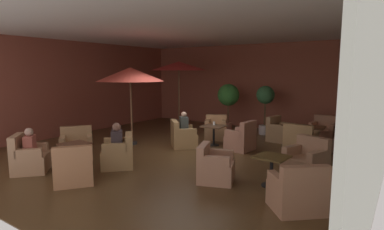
{
  "coord_description": "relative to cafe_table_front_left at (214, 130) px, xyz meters",
  "views": [
    {
      "loc": [
        5.31,
        -7.23,
        2.35
      ],
      "look_at": [
        0.0,
        0.51,
        1.04
      ],
      "focal_mm": 29.34,
      "sensor_mm": 36.0,
      "label": 1
    }
  ],
  "objects": [
    {
      "name": "ground_plane",
      "position": [
        -0.33,
        -1.25,
        -0.5
      ],
      "size": [
        10.05,
        10.11,
        0.02
      ],
      "primitive_type": "cube",
      "color": "#50361E"
    },
    {
      "name": "wall_back_brick",
      "position": [
        -0.33,
        3.77,
        1.24
      ],
      "size": [
        10.05,
        0.08,
        3.46
      ],
      "primitive_type": "cube",
      "color": "#9A4F3C",
      "rests_on": "ground_plane"
    },
    {
      "name": "wall_left_accent",
      "position": [
        -5.32,
        -1.25,
        1.24
      ],
      "size": [
        0.08,
        10.11,
        3.46
      ],
      "primitive_type": "cube",
      "color": "brown",
      "rests_on": "ground_plane"
    },
    {
      "name": "ceiling_slab",
      "position": [
        -0.33,
        -1.25,
        3.0
      ],
      "size": [
        10.05,
        10.11,
        0.06
      ],
      "primitive_type": "cube",
      "color": "silver",
      "rests_on": "wall_back_brick"
    },
    {
      "name": "cafe_table_front_left",
      "position": [
        0.0,
        0.0,
        0.0
      ],
      "size": [
        0.71,
        0.71,
        0.63
      ],
      "color": "black",
      "rests_on": "ground_plane"
    },
    {
      "name": "armchair_front_left_north",
      "position": [
        1.0,
        -0.08,
        -0.17
      ],
      "size": [
        0.76,
        0.81,
        0.9
      ],
      "color": "tan",
      "rests_on": "ground_plane"
    },
    {
      "name": "armchair_front_left_east",
      "position": [
        -0.44,
        0.89,
        -0.17
      ],
      "size": [
        0.96,
        0.95,
        0.82
      ],
      "color": "tan",
      "rests_on": "ground_plane"
    },
    {
      "name": "armchair_front_left_south",
      "position": [
        -0.7,
        -0.72,
        -0.18
      ],
      "size": [
        1.09,
        1.09,
        0.83
      ],
      "color": "tan",
      "rests_on": "ground_plane"
    },
    {
      "name": "cafe_table_front_right",
      "position": [
        2.64,
        1.6,
        -0.01
      ],
      "size": [
        0.76,
        0.76,
        0.63
      ],
      "color": "black",
      "rests_on": "ground_plane"
    },
    {
      "name": "armchair_front_right_north",
      "position": [
        2.58,
        0.49,
        -0.16
      ],
      "size": [
        0.84,
        0.76,
        0.89
      ],
      "color": "tan",
      "rests_on": "ground_plane"
    },
    {
      "name": "armchair_front_right_east",
      "position": [
        3.75,
        1.52,
        -0.18
      ],
      "size": [
        0.79,
        0.85,
        0.88
      ],
      "color": "#AE7962",
      "rests_on": "ground_plane"
    },
    {
      "name": "armchair_front_right_south",
      "position": [
        2.74,
        2.71,
        -0.18
      ],
      "size": [
        0.87,
        0.8,
        0.84
      ],
      "color": "tan",
      "rests_on": "ground_plane"
    },
    {
      "name": "armchair_front_right_west",
      "position": [
        1.54,
        1.78,
        -0.19
      ],
      "size": [
        0.85,
        0.86,
        0.83
      ],
      "color": "tan",
      "rests_on": "ground_plane"
    },
    {
      "name": "cafe_table_mid_center",
      "position": [
        2.81,
        -2.44,
        -0.03
      ],
      "size": [
        0.67,
        0.67,
        0.63
      ],
      "color": "black",
      "rests_on": "ground_plane"
    },
    {
      "name": "armchair_mid_center_north",
      "position": [
        3.59,
        -3.32,
        -0.18
      ],
      "size": [
        1.09,
        1.08,
        0.86
      ],
      "color": "tan",
      "rests_on": "ground_plane"
    },
    {
      "name": "armchair_mid_center_east",
      "position": [
        3.21,
        -1.32,
        -0.17
      ],
      "size": [
        1.01,
        0.98,
        0.87
      ],
      "color": "tan",
      "rests_on": "ground_plane"
    },
    {
      "name": "armchair_mid_center_south",
      "position": [
        1.71,
        -2.85,
        -0.18
      ],
      "size": [
        0.93,
        0.93,
        0.8
      ],
      "color": "tan",
      "rests_on": "ground_plane"
    },
    {
      "name": "cafe_table_rear_right",
      "position": [
        -1.5,
        -4.01,
        -0.01
      ],
      "size": [
        0.68,
        0.68,
        0.63
      ],
      "color": "black",
      "rests_on": "ground_plane"
    },
    {
      "name": "armchair_rear_right_north",
      "position": [
        -2.2,
        -4.78,
        -0.17
      ],
      "size": [
        1.04,
        1.04,
        0.9
      ],
      "color": "tan",
      "rests_on": "ground_plane"
    },
    {
      "name": "armchair_rear_right_east",
      "position": [
        -0.68,
        -4.64,
        -0.17
      ],
      "size": [
        1.08,
        1.07,
        0.86
      ],
      "color": "tan",
      "rests_on": "ground_plane"
    },
    {
      "name": "armchair_rear_right_south",
      "position": [
        -0.78,
        -3.29,
        -0.18
      ],
      "size": [
        1.09,
        1.09,
        0.81
      ],
      "color": "tan",
      "rests_on": "ground_plane"
    },
    {
      "name": "armchair_rear_right_west",
      "position": [
        -2.32,
        -3.4,
        -0.18
      ],
      "size": [
        1.06,
        1.08,
        0.84
      ],
      "color": "tan",
      "rests_on": "ground_plane"
    },
    {
      "name": "patio_umbrella_tall_red",
      "position": [
        -2.42,
        1.39,
        2.04
      ],
      "size": [
        2.2,
        2.2,
        2.72
      ],
      "color": "#2D2D2D",
      "rests_on": "ground_plane"
    },
    {
      "name": "patio_umbrella_center_beige",
      "position": [
        -2.27,
        -1.36,
        1.75
      ],
      "size": [
        2.14,
        2.14,
        2.47
      ],
      "color": "#2D2D2D",
      "rests_on": "ground_plane"
    },
    {
      "name": "potted_tree_left_corner",
      "position": [
        0.67,
        2.6,
        0.78
      ],
      "size": [
        0.67,
        0.67,
        1.82
      ],
      "color": "silver",
      "rests_on": "ground_plane"
    },
    {
      "name": "potted_tree_mid_left",
      "position": [
        -0.7,
        2.28,
        0.87
      ],
      "size": [
        0.84,
        0.84,
        1.87
      ],
      "color": "#AB624C",
      "rests_on": "ground_plane"
    },
    {
      "name": "patron_blue_shirt",
      "position": [
        -2.16,
        -4.75,
        0.21
      ],
      "size": [
        0.42,
        0.41,
        0.63
      ],
      "color": "#A84F42",
      "rests_on": "ground_plane"
    },
    {
      "name": "patron_by_window",
      "position": [
        -0.67,
        -0.69,
        0.23
      ],
      "size": [
        0.39,
        0.39,
        0.68
      ],
      "color": "#3C413D",
      "rests_on": "ground_plane"
    },
    {
      "name": "patron_with_friend",
      "position": [
        -0.81,
        -3.31,
        0.24
      ],
      "size": [
        0.42,
        0.42,
        0.65
      ],
      "color": "#3C3035",
      "rests_on": "ground_plane"
    },
    {
      "name": "iced_drink_cup",
      "position": [
        -0.07,
        0.14,
        0.2
      ],
      "size": [
        0.08,
        0.08,
        0.11
      ],
      "primitive_type": "cylinder",
      "color": "white",
      "rests_on": "cafe_table_front_left"
    }
  ]
}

